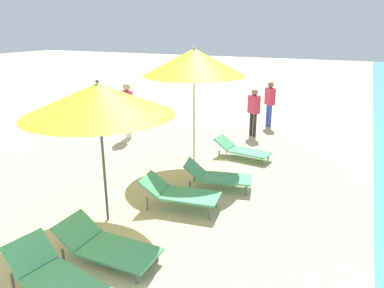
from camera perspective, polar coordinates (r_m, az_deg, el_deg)
lounger_nearest_shoreside at (r=5.34m, az=-20.79°, el=-18.69°), size 1.56×0.85×0.66m
umbrella_second at (r=6.30m, az=-14.42°, el=6.74°), size 2.57×2.57×2.58m
lounger_second_shoreside at (r=7.13m, az=-2.02°, el=-7.59°), size 1.59×0.84×0.61m
lounger_second_inland at (r=5.88m, az=-13.28°, el=-15.13°), size 1.59×0.70×0.55m
umbrella_farthest at (r=8.87m, az=0.33°, el=12.69°), size 2.47×2.47×2.98m
lounger_farthest_shoreside at (r=9.92m, az=7.78°, el=-0.81°), size 1.57×0.73×0.51m
lounger_farthest_inland at (r=8.03m, az=3.90°, el=-4.96°), size 1.56×0.94×0.58m
person_walking_near at (r=13.12m, az=12.08°, el=6.78°), size 0.41×0.41×1.59m
person_walking_mid at (r=11.59m, az=-10.08°, el=6.02°), size 0.42×0.36×1.75m
person_walking_far at (r=11.83m, az=9.64°, el=5.55°), size 0.42×0.38×1.53m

